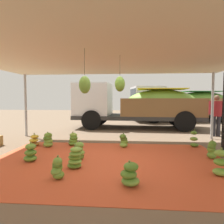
{
  "coord_description": "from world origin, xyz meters",
  "views": [
    {
      "loc": [
        0.53,
        -4.95,
        1.58
      ],
      "look_at": [
        -0.1,
        2.71,
        1.08
      ],
      "focal_mm": 32.66,
      "sensor_mm": 36.0,
      "label": 1
    }
  ],
  "objects": [
    {
      "name": "banana_bunch_6",
      "position": [
        -2.09,
        1.42,
        0.23
      ],
      "size": [
        0.41,
        0.41,
        0.5
      ],
      "color": "#75A83D",
      "rests_on": "tarp_orange"
    },
    {
      "name": "banana_bunch_7",
      "position": [
        2.67,
        1.83,
        0.24
      ],
      "size": [
        0.38,
        0.38,
        0.58
      ],
      "color": "#518428",
      "rests_on": "tarp_orange"
    },
    {
      "name": "worker_0",
      "position": [
        4.21,
        3.9,
        1.02
      ],
      "size": [
        0.64,
        0.39,
        1.74
      ],
      "color": "#26262D",
      "rests_on": "ground"
    },
    {
      "name": "banana_bunch_4",
      "position": [
        -0.85,
        -1.15,
        0.21
      ],
      "size": [
        0.31,
        0.31,
        0.47
      ],
      "color": "#60932D",
      "rests_on": "tarp_orange"
    },
    {
      "name": "tent_canopy",
      "position": [
        -0.0,
        -0.09,
        2.58
      ],
      "size": [
        8.0,
        7.0,
        2.66
      ],
      "color": "#9EA0A5",
      "rests_on": "ground"
    },
    {
      "name": "ground_plane",
      "position": [
        0.0,
        3.0,
        0.0
      ],
      "size": [
        40.0,
        40.0,
        0.0
      ],
      "primitive_type": "plane",
      "color": "brown"
    },
    {
      "name": "banana_bunch_1",
      "position": [
        2.43,
        -0.68,
        0.25
      ],
      "size": [
        0.4,
        0.4,
        0.57
      ],
      "color": "#75A83D",
      "rests_on": "tarp_orange"
    },
    {
      "name": "cargo_truck_main",
      "position": [
        0.86,
        6.14,
        1.28
      ],
      "size": [
        6.81,
        2.66,
        2.4
      ],
      "color": "#2D2D2D",
      "rests_on": "ground"
    },
    {
      "name": "banana_bunch_10",
      "position": [
        -0.74,
        0.12,
        0.23
      ],
      "size": [
        0.38,
        0.38,
        0.5
      ],
      "color": "#518428",
      "rests_on": "tarp_orange"
    },
    {
      "name": "tarp_orange",
      "position": [
        0.0,
        0.0,
        0.01
      ],
      "size": [
        5.98,
        4.22,
        0.01
      ],
      "primitive_type": "cube",
      "color": "#D1512D",
      "rests_on": "ground"
    },
    {
      "name": "banana_bunch_8",
      "position": [
        -1.33,
        1.71,
        0.2
      ],
      "size": [
        0.42,
        0.42,
        0.46
      ],
      "color": "#518428",
      "rests_on": "tarp_orange"
    },
    {
      "name": "banana_bunch_3",
      "position": [
        -2.61,
        1.55,
        0.18
      ],
      "size": [
        0.46,
        0.46,
        0.43
      ],
      "color": "#996628",
      "rests_on": "tarp_orange"
    },
    {
      "name": "banana_bunch_2",
      "position": [
        2.72,
        0.52,
        0.23
      ],
      "size": [
        0.31,
        0.31,
        0.5
      ],
      "color": "#60932D",
      "rests_on": "tarp_orange"
    },
    {
      "name": "banana_bunch_5",
      "position": [
        -1.92,
        -0.12,
        0.22
      ],
      "size": [
        0.42,
        0.42,
        0.5
      ],
      "color": "#60932D",
      "rests_on": "tarp_orange"
    },
    {
      "name": "banana_bunch_9",
      "position": [
        -0.68,
        -0.5,
        0.23
      ],
      "size": [
        0.43,
        0.42,
        0.54
      ],
      "color": "#60932D",
      "rests_on": "tarp_orange"
    },
    {
      "name": "banana_bunch_11",
      "position": [
        0.56,
        -1.34,
        0.2
      ],
      "size": [
        0.48,
        0.47,
        0.46
      ],
      "color": "#6B9E38",
      "rests_on": "tarp_orange"
    },
    {
      "name": "banana_bunch_0",
      "position": [
        0.38,
        1.57,
        0.21
      ],
      "size": [
        0.35,
        0.36,
        0.47
      ],
      "color": "#75A83D",
      "rests_on": "tarp_orange"
    },
    {
      "name": "cargo_truck_far",
      "position": [
        4.2,
        9.64,
        1.28
      ],
      "size": [
        7.39,
        3.45,
        2.4
      ],
      "color": "#2D2D2D",
      "rests_on": "ground"
    }
  ]
}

